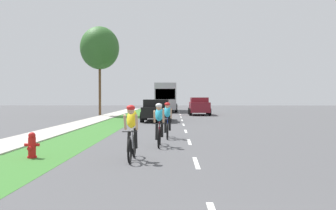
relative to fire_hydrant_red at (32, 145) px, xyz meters
The scene contains 12 objects.
ground_plane 12.58m from the fire_hydrant_red, 67.56° to the left, with size 120.00×120.00×0.00m, color #4C4C4F.
grass_verge 11.62m from the fire_hydrant_red, 90.00° to the left, with size 2.31×70.00×0.01m, color #38722D.
sidewalk_concrete 11.81m from the fire_hydrant_red, 100.21° to the left, with size 1.87×70.00×0.10m, color #B2ADA3.
lane_markings_center 16.34m from the fire_hydrant_red, 72.92° to the left, with size 0.12×53.13×0.01m.
fire_hydrant_red is the anchor object (origin of this frame).
cyclist_lead 3.05m from the fire_hydrant_red, ahead, with size 0.42×1.72×1.58m.
cyclist_trailing 4.52m from the fire_hydrant_red, 35.85° to the left, with size 0.42×1.72×1.58m.
cyclist_distant 6.61m from the fire_hydrant_red, 53.80° to the left, with size 0.42×1.72×1.58m.
pickup_black 17.11m from the fire_hydrant_red, 80.37° to the left, with size 2.22×5.10×1.64m.
suv_maroon 27.51m from the fire_hydrant_red, 75.85° to the left, with size 2.15×4.70×1.79m.
bus_silver 36.66m from the fire_hydrant_red, 85.05° to the left, with size 2.78×11.60×3.48m.
street_tree_far 25.81m from the fire_hydrant_red, 97.08° to the left, with size 3.78×3.78×8.70m.
Camera 1 is at (-0.60, -2.26, 1.78)m, focal length 39.05 mm.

